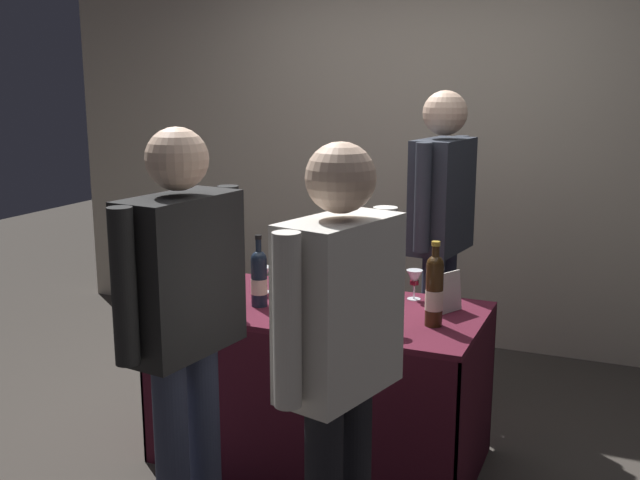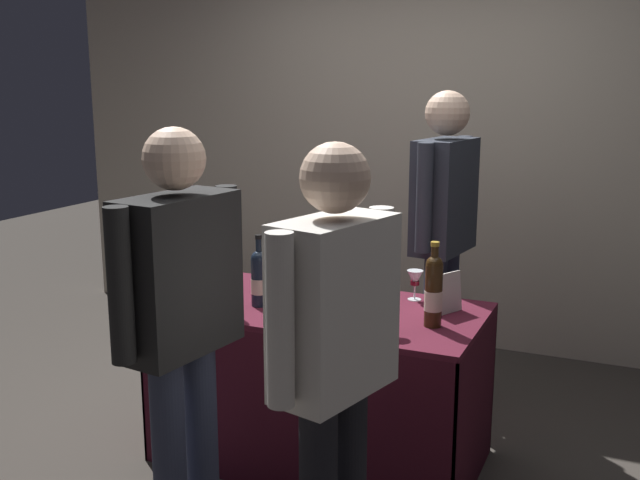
{
  "view_description": "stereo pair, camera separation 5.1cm",
  "coord_description": "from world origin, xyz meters",
  "px_view_note": "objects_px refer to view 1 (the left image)",
  "views": [
    {
      "loc": [
        1.24,
        -2.91,
        1.71
      ],
      "look_at": [
        0.0,
        0.0,
        1.03
      ],
      "focal_mm": 41.71,
      "sensor_mm": 36.0,
      "label": 1
    },
    {
      "loc": [
        1.28,
        -2.89,
        1.71
      ],
      "look_at": [
        0.0,
        0.0,
        1.03
      ],
      "focal_mm": 41.71,
      "sensor_mm": 36.0,
      "label": 2
    }
  ],
  "objects_px": {
    "display_bottle_0": "(307,268)",
    "featured_wine_bottle": "(259,277)",
    "vendor_presenter": "(441,219)",
    "taster_foreground_right": "(183,308)",
    "wine_glass_near_taster": "(414,279)",
    "wine_glass_mid": "(386,308)",
    "tasting_table": "(320,353)",
    "flower_vase": "(333,285)",
    "wine_glass_near_vendor": "(263,274)"
  },
  "relations": [
    {
      "from": "flower_vase",
      "to": "wine_glass_near_vendor",
      "type": "bearing_deg",
      "value": 155.18
    },
    {
      "from": "wine_glass_near_vendor",
      "to": "flower_vase",
      "type": "bearing_deg",
      "value": -24.82
    },
    {
      "from": "display_bottle_0",
      "to": "vendor_presenter",
      "type": "xyz_separation_m",
      "value": [
        0.43,
        0.76,
        0.13
      ]
    },
    {
      "from": "flower_vase",
      "to": "vendor_presenter",
      "type": "height_order",
      "value": "vendor_presenter"
    },
    {
      "from": "vendor_presenter",
      "to": "taster_foreground_right",
      "type": "distance_m",
      "value": 1.75
    },
    {
      "from": "tasting_table",
      "to": "featured_wine_bottle",
      "type": "height_order",
      "value": "featured_wine_bottle"
    },
    {
      "from": "wine_glass_near_taster",
      "to": "taster_foreground_right",
      "type": "xyz_separation_m",
      "value": [
        -0.52,
        -1.09,
        0.11
      ]
    },
    {
      "from": "taster_foreground_right",
      "to": "wine_glass_near_vendor",
      "type": "bearing_deg",
      "value": 17.8
    },
    {
      "from": "wine_glass_mid",
      "to": "flower_vase",
      "type": "distance_m",
      "value": 0.3
    },
    {
      "from": "tasting_table",
      "to": "featured_wine_bottle",
      "type": "xyz_separation_m",
      "value": [
        -0.25,
        -0.1,
        0.35
      ]
    },
    {
      "from": "taster_foreground_right",
      "to": "flower_vase",
      "type": "bearing_deg",
      "value": -12.95
    },
    {
      "from": "featured_wine_bottle",
      "to": "wine_glass_near_taster",
      "type": "xyz_separation_m",
      "value": [
        0.61,
        0.37,
        -0.03
      ]
    },
    {
      "from": "vendor_presenter",
      "to": "taster_foreground_right",
      "type": "relative_size",
      "value": 1.06
    },
    {
      "from": "wine_glass_near_vendor",
      "to": "wine_glass_near_taster",
      "type": "relative_size",
      "value": 0.9
    },
    {
      "from": "flower_vase",
      "to": "display_bottle_0",
      "type": "bearing_deg",
      "value": 137.16
    },
    {
      "from": "display_bottle_0",
      "to": "wine_glass_near_taster",
      "type": "bearing_deg",
      "value": 20.86
    },
    {
      "from": "tasting_table",
      "to": "display_bottle_0",
      "type": "relative_size",
      "value": 4.48
    },
    {
      "from": "tasting_table",
      "to": "wine_glass_near_taster",
      "type": "bearing_deg",
      "value": 36.29
    },
    {
      "from": "featured_wine_bottle",
      "to": "wine_glass_mid",
      "type": "xyz_separation_m",
      "value": [
        0.63,
        -0.12,
        -0.03
      ]
    },
    {
      "from": "display_bottle_0",
      "to": "wine_glass_near_vendor",
      "type": "height_order",
      "value": "display_bottle_0"
    },
    {
      "from": "wine_glass_near_taster",
      "to": "wine_glass_mid",
      "type": "bearing_deg",
      "value": -87.18
    },
    {
      "from": "tasting_table",
      "to": "vendor_presenter",
      "type": "relative_size",
      "value": 0.86
    },
    {
      "from": "wine_glass_near_taster",
      "to": "flower_vase",
      "type": "height_order",
      "value": "flower_vase"
    },
    {
      "from": "vendor_presenter",
      "to": "featured_wine_bottle",
      "type": "bearing_deg",
      "value": -23.15
    },
    {
      "from": "display_bottle_0",
      "to": "featured_wine_bottle",
      "type": "bearing_deg",
      "value": -127.51
    },
    {
      "from": "tasting_table",
      "to": "wine_glass_near_taster",
      "type": "relative_size",
      "value": 10.4
    },
    {
      "from": "featured_wine_bottle",
      "to": "wine_glass_near_vendor",
      "type": "bearing_deg",
      "value": 112.26
    },
    {
      "from": "taster_foreground_right",
      "to": "wine_glass_near_taster",
      "type": "bearing_deg",
      "value": -18.0
    },
    {
      "from": "tasting_table",
      "to": "wine_glass_near_taster",
      "type": "distance_m",
      "value": 0.55
    },
    {
      "from": "wine_glass_mid",
      "to": "vendor_presenter",
      "type": "xyz_separation_m",
      "value": [
        -0.05,
        1.07,
        0.17
      ]
    },
    {
      "from": "tasting_table",
      "to": "taster_foreground_right",
      "type": "relative_size",
      "value": 0.92
    },
    {
      "from": "display_bottle_0",
      "to": "wine_glass_near_taster",
      "type": "distance_m",
      "value": 0.49
    },
    {
      "from": "featured_wine_bottle",
      "to": "vendor_presenter",
      "type": "height_order",
      "value": "vendor_presenter"
    },
    {
      "from": "display_bottle_0",
      "to": "wine_glass_near_taster",
      "type": "relative_size",
      "value": 2.32
    },
    {
      "from": "vendor_presenter",
      "to": "tasting_table",
      "type": "bearing_deg",
      "value": -13.12
    },
    {
      "from": "featured_wine_bottle",
      "to": "vendor_presenter",
      "type": "xyz_separation_m",
      "value": [
        0.58,
        0.95,
        0.14
      ]
    },
    {
      "from": "wine_glass_near_vendor",
      "to": "vendor_presenter",
      "type": "bearing_deg",
      "value": 48.65
    },
    {
      "from": "featured_wine_bottle",
      "to": "wine_glass_mid",
      "type": "bearing_deg",
      "value": -10.8
    },
    {
      "from": "wine_glass_mid",
      "to": "flower_vase",
      "type": "bearing_deg",
      "value": 156.6
    },
    {
      "from": "tasting_table",
      "to": "wine_glass_near_taster",
      "type": "height_order",
      "value": "wine_glass_near_taster"
    },
    {
      "from": "display_bottle_0",
      "to": "vendor_presenter",
      "type": "height_order",
      "value": "vendor_presenter"
    },
    {
      "from": "flower_vase",
      "to": "vendor_presenter",
      "type": "relative_size",
      "value": 0.24
    },
    {
      "from": "wine_glass_near_vendor",
      "to": "wine_glass_near_taster",
      "type": "bearing_deg",
      "value": 13.5
    },
    {
      "from": "display_bottle_0",
      "to": "wine_glass_near_vendor",
      "type": "xyz_separation_m",
      "value": [
        -0.23,
        0.01,
        -0.05
      ]
    },
    {
      "from": "flower_vase",
      "to": "tasting_table",
      "type": "bearing_deg",
      "value": 135.0
    },
    {
      "from": "featured_wine_bottle",
      "to": "wine_glass_near_taster",
      "type": "height_order",
      "value": "featured_wine_bottle"
    },
    {
      "from": "wine_glass_mid",
      "to": "taster_foreground_right",
      "type": "height_order",
      "value": "taster_foreground_right"
    },
    {
      "from": "flower_vase",
      "to": "featured_wine_bottle",
      "type": "bearing_deg",
      "value": 179.91
    },
    {
      "from": "featured_wine_bottle",
      "to": "tasting_table",
      "type": "bearing_deg",
      "value": 22.67
    },
    {
      "from": "wine_glass_mid",
      "to": "vendor_presenter",
      "type": "height_order",
      "value": "vendor_presenter"
    }
  ]
}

